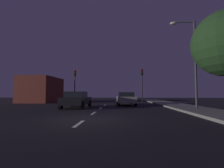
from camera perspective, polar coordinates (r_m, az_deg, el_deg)
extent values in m
plane|color=black|center=(15.34, -3.67, -8.11)|extent=(80.00, 80.00, 0.00)
cube|color=gray|center=(16.28, 23.81, -7.29)|extent=(3.00, 40.00, 0.15)
cube|color=silver|center=(7.31, -11.31, -13.23)|extent=(0.16, 1.60, 0.01)
cube|color=silver|center=(11.00, -6.36, -9.94)|extent=(0.16, 1.60, 0.01)
cube|color=silver|center=(14.75, -3.94, -8.29)|extent=(0.16, 1.60, 0.01)
cube|color=silver|center=(18.51, -2.52, -7.30)|extent=(0.16, 1.60, 0.01)
cylinder|color=black|center=(25.33, -12.69, -0.77)|extent=(0.14, 0.14, 4.78)
cube|color=#382D0C|center=(25.49, -12.64, 3.58)|extent=(0.32, 0.24, 0.90)
sphere|color=red|center=(25.38, -12.73, 4.30)|extent=(0.20, 0.20, 0.20)
sphere|color=#3F2D0C|center=(25.34, -12.73, 3.63)|extent=(0.20, 0.20, 0.20)
sphere|color=#0C3319|center=(25.31, -12.74, 2.95)|extent=(0.20, 0.20, 0.20)
cylinder|color=black|center=(24.60, 10.32, -0.56)|extent=(0.14, 0.14, 4.92)
cube|color=black|center=(24.78, 10.27, 4.08)|extent=(0.32, 0.24, 0.90)
sphere|color=red|center=(24.66, 10.31, 4.82)|extent=(0.20, 0.20, 0.20)
sphere|color=#3F2D0C|center=(24.62, 10.32, 4.13)|extent=(0.20, 0.20, 0.20)
sphere|color=#0C3319|center=(24.58, 10.32, 3.44)|extent=(0.20, 0.20, 0.20)
cube|color=gray|center=(18.55, 4.68, -5.30)|extent=(2.17, 4.34, 0.65)
cube|color=black|center=(18.33, 4.74, -3.57)|extent=(1.77, 2.01, 0.47)
cylinder|color=black|center=(20.05, 1.73, -6.09)|extent=(0.27, 0.65, 0.64)
cylinder|color=black|center=(20.22, 6.69, -6.05)|extent=(0.27, 0.65, 0.64)
cylinder|color=black|center=(16.94, 2.30, -6.59)|extent=(0.27, 0.65, 0.64)
cylinder|color=black|center=(17.14, 8.15, -6.52)|extent=(0.27, 0.65, 0.64)
cube|color=black|center=(15.47, -12.04, -5.63)|extent=(1.93, 4.25, 0.64)
cube|color=black|center=(15.25, -12.23, -3.51)|extent=(1.69, 1.92, 0.51)
cylinder|color=black|center=(17.23, -13.53, -6.44)|extent=(0.23, 0.64, 0.64)
cylinder|color=black|center=(16.80, -7.67, -6.58)|extent=(0.23, 0.64, 0.64)
cylinder|color=black|center=(14.27, -17.23, -7.03)|extent=(0.23, 0.64, 0.64)
cylinder|color=black|center=(13.75, -10.21, -7.27)|extent=(0.23, 0.64, 0.64)
cylinder|color=#2D2D30|center=(15.02, 26.79, 6.03)|extent=(0.18, 0.18, 7.26)
cube|color=#4C4C51|center=(15.66, 23.45, 19.00)|extent=(1.68, 0.10, 0.10)
ellipsoid|color=silver|center=(15.37, 20.35, 18.97)|extent=(0.56, 0.36, 0.24)
cube|color=maroon|center=(27.30, -23.02, -1.83)|extent=(4.39, 6.82, 3.76)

